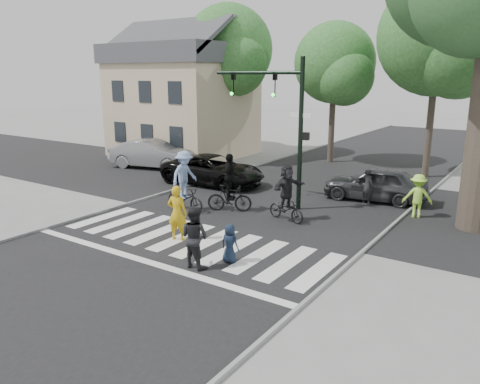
% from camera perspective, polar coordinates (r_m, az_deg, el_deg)
% --- Properties ---
extents(ground, '(120.00, 120.00, 0.00)m').
position_cam_1_polar(ground, '(14.95, -8.10, -6.92)').
color(ground, gray).
rests_on(ground, ground).
extents(road_stem, '(10.00, 70.00, 0.01)m').
position_cam_1_polar(road_stem, '(18.74, 2.15, -2.38)').
color(road_stem, black).
rests_on(road_stem, ground).
extents(road_cross, '(70.00, 10.00, 0.01)m').
position_cam_1_polar(road_cross, '(21.26, 6.43, -0.45)').
color(road_cross, black).
rests_on(road_cross, ground).
extents(curb_left, '(0.10, 70.00, 0.10)m').
position_cam_1_polar(curb_left, '(21.72, -9.23, -0.11)').
color(curb_left, gray).
rests_on(curb_left, ground).
extents(curb_right, '(0.10, 70.00, 0.10)m').
position_cam_1_polar(curb_right, '(16.76, 17.03, -4.89)').
color(curb_right, gray).
rests_on(curb_right, ground).
extents(crosswalk, '(10.00, 3.85, 0.01)m').
position_cam_1_polar(crosswalk, '(15.41, -6.45, -6.18)').
color(crosswalk, silver).
rests_on(crosswalk, ground).
extents(traffic_signal, '(4.45, 0.29, 6.00)m').
position_cam_1_polar(traffic_signal, '(18.88, 5.14, 9.74)').
color(traffic_signal, black).
rests_on(traffic_signal, ground).
extents(bg_tree_0, '(5.46, 5.20, 8.97)m').
position_cam_1_polar(bg_tree_0, '(35.05, -7.72, 15.38)').
color(bg_tree_0, brown).
rests_on(bg_tree_0, ground).
extents(bg_tree_1, '(6.09, 5.80, 9.80)m').
position_cam_1_polar(bg_tree_1, '(31.54, -1.25, 16.57)').
color(bg_tree_1, brown).
rests_on(bg_tree_1, ground).
extents(bg_tree_2, '(5.04, 4.80, 8.40)m').
position_cam_1_polar(bg_tree_2, '(29.14, 11.75, 14.76)').
color(bg_tree_2, brown).
rests_on(bg_tree_2, ground).
extents(bg_tree_3, '(6.30, 6.00, 10.20)m').
position_cam_1_polar(bg_tree_3, '(26.11, 23.59, 16.57)').
color(bg_tree_3, brown).
rests_on(bg_tree_3, ground).
extents(house, '(8.40, 8.10, 8.82)m').
position_cam_1_polar(house, '(32.09, -6.95, 11.33)').
color(house, beige).
rests_on(house, ground).
extents(pedestrian_woman, '(0.77, 0.61, 1.85)m').
position_cam_1_polar(pedestrian_woman, '(15.47, -7.66, -2.56)').
color(pedestrian_woman, gold).
rests_on(pedestrian_woman, ground).
extents(pedestrian_child, '(0.58, 0.39, 1.16)m').
position_cam_1_polar(pedestrian_child, '(13.63, -1.26, -6.29)').
color(pedestrian_child, '#152135').
rests_on(pedestrian_child, ground).
extents(pedestrian_adult, '(0.91, 0.72, 1.79)m').
position_cam_1_polar(pedestrian_adult, '(13.27, -5.55, -5.49)').
color(pedestrian_adult, black).
rests_on(pedestrian_adult, ground).
extents(cyclist_left, '(1.96, 1.30, 2.42)m').
position_cam_1_polar(cyclist_left, '(18.79, -6.76, 0.87)').
color(cyclist_left, black).
rests_on(cyclist_left, ground).
extents(cyclist_mid, '(1.82, 1.23, 2.33)m').
position_cam_1_polar(cyclist_mid, '(18.56, -1.29, 0.50)').
color(cyclist_mid, black).
rests_on(cyclist_mid, ground).
extents(cyclist_right, '(1.77, 1.64, 2.13)m').
position_cam_1_polar(cyclist_right, '(17.43, 5.71, -0.51)').
color(cyclist_right, black).
rests_on(cyclist_right, ground).
extents(car_suv, '(5.36, 2.64, 1.46)m').
position_cam_1_polar(car_suv, '(23.22, -3.33, 2.70)').
color(car_suv, black).
rests_on(car_suv, ground).
extents(car_silver, '(5.29, 2.94, 1.65)m').
position_cam_1_polar(car_silver, '(27.76, -10.64, 4.57)').
color(car_silver, gray).
rests_on(car_silver, ground).
extents(car_grey, '(4.56, 2.28, 1.49)m').
position_cam_1_polar(car_grey, '(21.05, 16.17, 0.99)').
color(car_grey, '#333438').
rests_on(car_grey, ground).
extents(bystander_hivis, '(1.23, 0.94, 1.69)m').
position_cam_1_polar(bystander_hivis, '(19.01, 20.84, -0.47)').
color(bystander_hivis, '#B6FF47').
rests_on(bystander_hivis, ground).
extents(bystander_dark, '(0.65, 0.53, 1.55)m').
position_cam_1_polar(bystander_dark, '(20.36, 15.27, 0.70)').
color(bystander_dark, black).
rests_on(bystander_dark, ground).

